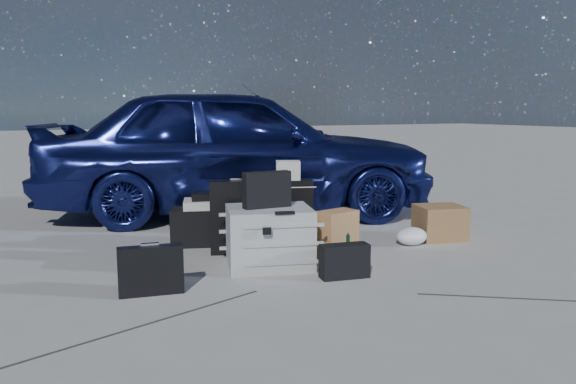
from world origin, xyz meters
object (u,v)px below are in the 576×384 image
Objects in this scene: briefcase at (151,270)px; duffel_bag at (209,226)px; green_bottle at (348,253)px; cardboard_box at (440,222)px; suitcase_right at (289,207)px; suitcase_left at (239,217)px; pelican_case at (269,237)px; car at (238,150)px.

duffel_bag is (0.76, 1.11, 0.00)m from briefcase.
cardboard_box is at bearing 20.50° from green_bottle.
briefcase is at bearing -172.28° from cardboard_box.
suitcase_left is at bearing -130.23° from suitcase_right.
suitcase_left is 2.20× the size of green_bottle.
green_bottle is at bearing -22.54° from pelican_case.
suitcase_right is at bearing 46.08° from briefcase.
briefcase is 2.74m from cardboard_box.
pelican_case reaches higher than duffel_bag.
briefcase is 0.63× the size of duffel_bag.
car reaches higher than pelican_case.
green_bottle is (-0.17, -1.28, -0.12)m from suitcase_right.
briefcase is at bearing -119.85° from suitcase_left.
car reaches higher than duffel_bag.
suitcase_left is at bearing 49.07° from briefcase.
car is 6.58× the size of duffel_bag.
car reaches higher than cardboard_box.
cardboard_box is (1.82, -0.36, -0.15)m from suitcase_left.
car is 2.22m from pelican_case.
suitcase_right reaches higher than cardboard_box.
suitcase_left is at bearing 177.19° from car.
duffel_bag is 1.39m from green_bottle.
briefcase is 0.68× the size of suitcase_left.
briefcase is at bearing 165.66° from car.
car reaches higher than suitcase_right.
cardboard_box is (1.76, 0.12, -0.07)m from pelican_case.
duffel_bag is 1.58× the size of cardboard_box.
suitcase_left is (-0.64, -1.61, -0.42)m from car.
cardboard_box is (1.95, -0.75, -0.01)m from duffel_bag.
briefcase is 1.95m from suitcase_right.
green_bottle is at bearing -79.60° from suitcase_right.
suitcase_left is 1.15× the size of suitcase_right.
briefcase is 1.50× the size of green_bottle.
suitcase_left reaches higher than briefcase.
pelican_case is 1.03× the size of suitcase_left.
car reaches higher than briefcase.
pelican_case is at bearing -176.26° from cardboard_box.
suitcase_left is 1.01m from green_bottle.
green_bottle is (0.46, -0.37, -0.09)m from pelican_case.
suitcase_left is at bearing 121.08° from green_bottle.
duffel_bag is 2.37× the size of green_bottle.
suitcase_right reaches higher than duffel_bag.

